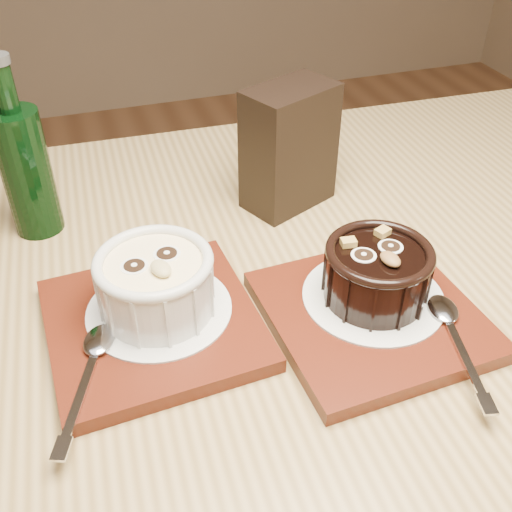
% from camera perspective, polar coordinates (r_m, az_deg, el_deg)
% --- Properties ---
extents(table, '(1.23, 0.84, 0.75)m').
position_cam_1_polar(table, '(0.62, -0.22, -11.70)').
color(table, olive).
rests_on(table, ground).
extents(tray_left, '(0.19, 0.19, 0.01)m').
position_cam_1_polar(tray_left, '(0.54, -9.77, -6.39)').
color(tray_left, '#541B0E').
rests_on(tray_left, table).
extents(doily_left, '(0.13, 0.13, 0.00)m').
position_cam_1_polar(doily_left, '(0.55, -9.19, -5.03)').
color(doily_left, white).
rests_on(doily_left, tray_left).
extents(ramekin_white, '(0.10, 0.10, 0.06)m').
position_cam_1_polar(ramekin_white, '(0.52, -9.54, -2.40)').
color(ramekin_white, silver).
rests_on(ramekin_white, doily_left).
extents(spoon_left, '(0.07, 0.13, 0.01)m').
position_cam_1_polar(spoon_left, '(0.50, -15.72, -10.55)').
color(spoon_left, silver).
rests_on(spoon_left, tray_left).
extents(tray_right, '(0.19, 0.19, 0.01)m').
position_cam_1_polar(tray_right, '(0.56, 10.89, -5.55)').
color(tray_right, '#541B0E').
rests_on(tray_right, table).
extents(doily_right, '(0.13, 0.13, 0.00)m').
position_cam_1_polar(doily_right, '(0.56, 11.09, -3.82)').
color(doily_right, white).
rests_on(doily_right, tray_right).
extents(ramekin_dark, '(0.10, 0.10, 0.06)m').
position_cam_1_polar(ramekin_dark, '(0.54, 11.47, -1.39)').
color(ramekin_dark, black).
rests_on(ramekin_dark, doily_right).
extents(spoon_right, '(0.06, 0.14, 0.01)m').
position_cam_1_polar(spoon_right, '(0.54, 18.53, -7.30)').
color(spoon_right, silver).
rests_on(spoon_right, tray_right).
extents(condiment_stand, '(0.12, 0.10, 0.14)m').
position_cam_1_polar(condiment_stand, '(0.68, 3.17, 10.25)').
color(condiment_stand, black).
rests_on(condiment_stand, table).
extents(green_bottle, '(0.05, 0.05, 0.19)m').
position_cam_1_polar(green_bottle, '(0.67, -21.10, 7.82)').
color(green_bottle, black).
rests_on(green_bottle, table).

